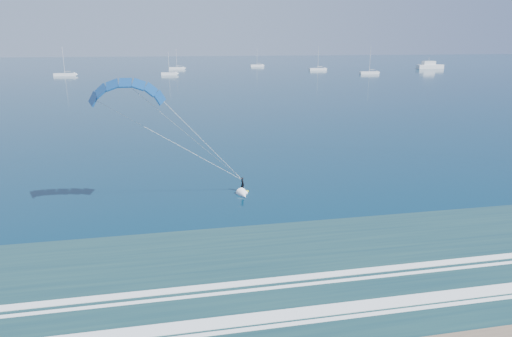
{
  "coord_description": "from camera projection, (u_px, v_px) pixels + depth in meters",
  "views": [
    {
      "loc": [
        -8.97,
        -16.92,
        15.48
      ],
      "look_at": [
        -0.68,
        24.1,
        3.66
      ],
      "focal_mm": 32.0,
      "sensor_mm": 36.0,
      "label": 1
    }
  ],
  "objects": [
    {
      "name": "kitesurfer_rig",
      "position": [
        189.0,
        136.0,
        42.62
      ],
      "size": [
        15.89,
        7.27,
        13.44
      ],
      "color": "#D5E81B",
      "rests_on": "ground"
    },
    {
      "name": "motor_yacht",
      "position": [
        430.0,
        66.0,
        253.66
      ],
      "size": [
        14.94,
        3.98,
        6.18
      ],
      "color": "white",
      "rests_on": "ground"
    },
    {
      "name": "sailboat_1",
      "position": [
        65.0,
        74.0,
        202.66
      ],
      "size": [
        9.41,
        2.4,
        12.82
      ],
      "color": "white",
      "rests_on": "ground"
    },
    {
      "name": "sailboat_2",
      "position": [
        177.0,
        68.0,
        247.87
      ],
      "size": [
        8.22,
        2.4,
        11.15
      ],
      "color": "white",
      "rests_on": "ground"
    },
    {
      "name": "sailboat_3",
      "position": [
        169.0,
        74.0,
        207.21
      ],
      "size": [
        7.24,
        2.4,
        10.25
      ],
      "color": "white",
      "rests_on": "ground"
    },
    {
      "name": "sailboat_4",
      "position": [
        257.0,
        66.0,
        273.6
      ],
      "size": [
        7.96,
        2.4,
        10.93
      ],
      "color": "white",
      "rests_on": "ground"
    },
    {
      "name": "sailboat_5",
      "position": [
        318.0,
        69.0,
        239.42
      ],
      "size": [
        9.1,
        2.4,
        12.37
      ],
      "color": "white",
      "rests_on": "ground"
    },
    {
      "name": "sailboat_6",
      "position": [
        369.0,
        73.0,
        213.84
      ],
      "size": [
        9.24,
        2.4,
        12.45
      ],
      "color": "white",
      "rests_on": "ground"
    }
  ]
}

